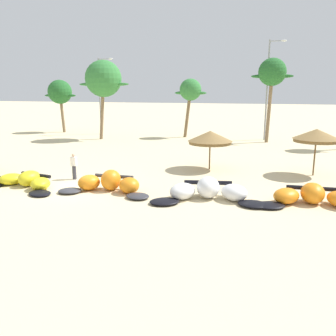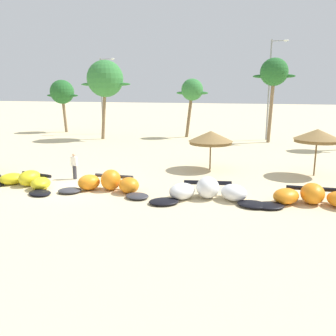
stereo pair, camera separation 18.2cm
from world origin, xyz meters
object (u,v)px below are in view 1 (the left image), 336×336
Objects in this scene: kite_left at (26,181)px; kite_center at (208,191)px; palm_left_of_gap at (190,91)px; beach_umbrella_near_van at (210,137)px; person_near_kites at (74,166)px; palm_left at (103,79)px; beach_umbrella_middle at (316,135)px; kite_right_of_center at (313,197)px; lamppost_west at (101,92)px; lamppost_west_center at (268,86)px; palm_leftmost at (60,92)px; kite_left_of_center at (109,184)px; palm_center_left at (272,73)px.

kite_center is (10.40, 0.64, 0.08)m from kite_left.
palm_left_of_gap is at bearing 105.37° from kite_center.
beach_umbrella_near_van is (-1.16, 6.92, 1.82)m from kite_center.
palm_left is at bearing 110.46° from person_near_kites.
person_near_kites is at bearing -159.53° from beach_umbrella_middle.
kite_right_of_center reaches higher than kite_left.
kite_right_of_center is 32.41m from lamppost_west.
lamppost_west_center is (12.57, 24.17, 5.51)m from kite_left.
palm_left_of_gap is (-6.41, 23.31, 4.91)m from kite_center.
palm_leftmost is (-22.53, 16.63, 2.87)m from beach_umbrella_near_van.
kite_right_of_center is 0.67× the size of palm_left.
lamppost_west_center reaches higher than person_near_kites.
kite_right_of_center is at bearing -82.94° from lamppost_west_center.
kite_center is 0.88× the size of palm_leftmost.
beach_umbrella_middle is 15.37m from person_near_kites.
lamppost_west_center is at bearing 78.66° from beach_umbrella_near_van.
beach_umbrella_middle is at bearing 51.63° from kite_center.
beach_umbrella_middle reaches higher than person_near_kites.
lamppost_west reaches higher than kite_center.
palm_left is 0.93× the size of lamppost_west.
person_near_kites is at bearing -145.50° from beach_umbrella_near_van.
palm_left is (-13.93, 11.96, 4.33)m from beach_umbrella_near_van.
palm_leftmost is at bearing 179.20° from palm_left_of_gap.
kite_left is 12.09m from beach_umbrella_near_van.
beach_umbrella_middle is 0.29× the size of lamppost_west_center.
beach_umbrella_near_van is (-6.17, 6.34, 1.86)m from kite_right_of_center.
lamppost_west is at bearing 120.82° from palm_left.
kite_right_of_center is 1.89× the size of beach_umbrella_near_van.
lamppost_west_center is (-2.84, 22.94, 5.46)m from kite_right_of_center.
palm_left is at bearing 150.32° from beach_umbrella_middle.
palm_leftmost is at bearing 127.65° from kite_left_of_center.
palm_leftmost is at bearing 141.33° from kite_right_of_center.
palm_left_of_gap is at bearing 0.42° from lamppost_west.
beach_umbrella_near_van is at bearing -103.96° from palm_center_left.
lamppost_west_center reaches higher than kite_right_of_center.
palm_center_left is 2.26m from lamppost_west_center.
palm_left is at bearing -28.47° from palm_leftmost.
kite_left_of_center is 30.24m from palm_leftmost.
lamppost_west_center reaches higher than beach_umbrella_middle.
palm_center_left reaches higher than kite_left_of_center.
person_near_kites is (1.71, 2.39, 0.48)m from kite_left.
palm_leftmost reaches higher than palm_left_of_gap.
beach_umbrella_middle is (16.01, 7.73, 2.26)m from kite_left.
person_near_kites is at bearing -69.54° from palm_left.
palm_left is (-4.69, 19.52, 6.24)m from kite_left.
kite_left_of_center is (4.95, 0.54, 0.10)m from kite_left.
person_near_kites reaches higher than kite_center.
kite_left is at bearing -76.49° from palm_left.
lamppost_west is at bearing 127.29° from kite_center.
kite_left_of_center is 3.76m from person_near_kites.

